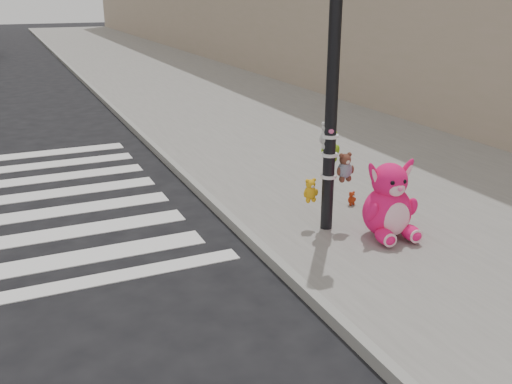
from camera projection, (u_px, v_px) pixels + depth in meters
name	position (u px, v px, depth m)	size (l,w,h in m)	color
ground	(185.00, 354.00, 5.38)	(120.00, 120.00, 0.00)	black
sidewalk_near	(250.00, 111.00, 15.89)	(7.00, 80.00, 0.14)	slate
curb_edge	(126.00, 121.00, 14.57)	(0.12, 80.00, 0.15)	gray
signal_pole	(332.00, 109.00, 7.35)	(0.67, 0.50, 4.00)	black
pink_bunny	(389.00, 205.00, 7.47)	(0.76, 0.82, 1.07)	#FB1568
red_teddy	(352.00, 198.00, 8.67)	(0.15, 0.10, 0.22)	#9E2D0F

